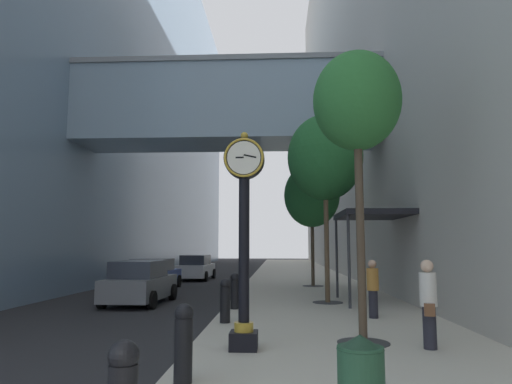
{
  "coord_description": "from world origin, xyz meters",
  "views": [
    {
      "loc": [
        1.84,
        -1.42,
        2.17
      ],
      "look_at": [
        0.98,
        16.22,
        4.3
      ],
      "focal_mm": 31.84,
      "sensor_mm": 36.0,
      "label": 1
    }
  ],
  "objects_px": {
    "pedestrian_walking": "(428,301)",
    "trash_bin": "(361,382)",
    "street_clock": "(244,227)",
    "bollard_second": "(183,341)",
    "street_tree_mid_far": "(312,196)",
    "car_white_far": "(196,268)",
    "car_blue_near": "(153,274)",
    "car_grey_mid": "(140,283)",
    "pedestrian_by_clock": "(373,287)",
    "street_tree_near": "(357,104)",
    "street_tree_mid_near": "(325,158)",
    "bollard_fifth": "(235,290)",
    "bollard_fourth": "(225,299)"
  },
  "relations": [
    {
      "from": "street_tree_mid_far",
      "to": "trash_bin",
      "type": "xyz_separation_m",
      "value": [
        -0.88,
        -18.62,
        -4.16
      ]
    },
    {
      "from": "bollard_fifth",
      "to": "street_tree_near",
      "type": "relative_size",
      "value": 0.18
    },
    {
      "from": "street_tree_mid_near",
      "to": "trash_bin",
      "type": "height_order",
      "value": "street_tree_mid_near"
    },
    {
      "from": "trash_bin",
      "to": "car_grey_mid",
      "type": "height_order",
      "value": "car_grey_mid"
    },
    {
      "from": "street_tree_near",
      "to": "trash_bin",
      "type": "xyz_separation_m",
      "value": [
        -0.88,
        -4.69,
        -4.68
      ]
    },
    {
      "from": "bollard_second",
      "to": "street_tree_near",
      "type": "xyz_separation_m",
      "value": [
        3.22,
        2.98,
        4.61
      ]
    },
    {
      "from": "pedestrian_by_clock",
      "to": "car_white_far",
      "type": "xyz_separation_m",
      "value": [
        -8.12,
        16.49,
        -0.22
      ]
    },
    {
      "from": "street_tree_mid_far",
      "to": "car_grey_mid",
      "type": "distance_m",
      "value": 10.47
    },
    {
      "from": "pedestrian_walking",
      "to": "street_tree_near",
      "type": "bearing_deg",
      "value": 157.79
    },
    {
      "from": "pedestrian_by_clock",
      "to": "car_white_far",
      "type": "distance_m",
      "value": 18.38
    },
    {
      "from": "bollard_fourth",
      "to": "pedestrian_walking",
      "type": "relative_size",
      "value": 0.66
    },
    {
      "from": "bollard_fourth",
      "to": "trash_bin",
      "type": "xyz_separation_m",
      "value": [
        2.35,
        -7.12,
        -0.07
      ]
    },
    {
      "from": "pedestrian_walking",
      "to": "pedestrian_by_clock",
      "type": "bearing_deg",
      "value": 94.45
    },
    {
      "from": "street_clock",
      "to": "car_blue_near",
      "type": "xyz_separation_m",
      "value": [
        -5.64,
        13.77,
        -1.8
      ]
    },
    {
      "from": "trash_bin",
      "to": "pedestrian_walking",
      "type": "height_order",
      "value": "pedestrian_walking"
    },
    {
      "from": "street_clock",
      "to": "bollard_second",
      "type": "distance_m",
      "value": 2.98
    },
    {
      "from": "trash_bin",
      "to": "car_grey_mid",
      "type": "xyz_separation_m",
      "value": [
        -6.18,
        12.02,
        0.11
      ]
    },
    {
      "from": "bollard_second",
      "to": "pedestrian_walking",
      "type": "xyz_separation_m",
      "value": [
        4.45,
        2.48,
        0.32
      ]
    },
    {
      "from": "pedestrian_by_clock",
      "to": "street_tree_mid_far",
      "type": "bearing_deg",
      "value": 95.04
    },
    {
      "from": "street_tree_near",
      "to": "street_tree_mid_far",
      "type": "relative_size",
      "value": 1.0
    },
    {
      "from": "street_tree_mid_far",
      "to": "pedestrian_by_clock",
      "type": "distance_m",
      "value": 11.21
    },
    {
      "from": "car_white_far",
      "to": "trash_bin",
      "type": "bearing_deg",
      "value": -75.6
    },
    {
      "from": "trash_bin",
      "to": "pedestrian_by_clock",
      "type": "distance_m",
      "value": 8.33
    },
    {
      "from": "car_grey_mid",
      "to": "street_clock",
      "type": "bearing_deg",
      "value": -60.4
    },
    {
      "from": "bollard_second",
      "to": "pedestrian_walking",
      "type": "height_order",
      "value": "pedestrian_walking"
    },
    {
      "from": "pedestrian_walking",
      "to": "trash_bin",
      "type": "bearing_deg",
      "value": -116.68
    },
    {
      "from": "bollard_fourth",
      "to": "car_blue_near",
      "type": "xyz_separation_m",
      "value": [
        -4.89,
        10.61,
        0.01
      ]
    },
    {
      "from": "pedestrian_walking",
      "to": "car_grey_mid",
      "type": "height_order",
      "value": "pedestrian_walking"
    },
    {
      "from": "street_tree_near",
      "to": "street_tree_mid_near",
      "type": "bearing_deg",
      "value": 90.0
    },
    {
      "from": "street_tree_mid_far",
      "to": "pedestrian_by_clock",
      "type": "xyz_separation_m",
      "value": [
        0.92,
        -10.49,
        -3.83
      ]
    },
    {
      "from": "car_grey_mid",
      "to": "car_white_far",
      "type": "height_order",
      "value": "car_grey_mid"
    },
    {
      "from": "bollard_fourth",
      "to": "pedestrian_walking",
      "type": "height_order",
      "value": "pedestrian_walking"
    },
    {
      "from": "street_tree_mid_near",
      "to": "street_tree_mid_far",
      "type": "bearing_deg",
      "value": 90.0
    },
    {
      "from": "street_clock",
      "to": "car_blue_near",
      "type": "height_order",
      "value": "street_clock"
    },
    {
      "from": "pedestrian_walking",
      "to": "car_grey_mid",
      "type": "xyz_separation_m",
      "value": [
        -8.28,
        7.83,
        -0.28
      ]
    },
    {
      "from": "bollard_second",
      "to": "street_tree_near",
      "type": "relative_size",
      "value": 0.18
    },
    {
      "from": "pedestrian_by_clock",
      "to": "car_grey_mid",
      "type": "relative_size",
      "value": 0.4
    },
    {
      "from": "bollard_fourth",
      "to": "street_tree_mid_far",
      "type": "relative_size",
      "value": 0.18
    },
    {
      "from": "street_tree_mid_near",
      "to": "street_tree_mid_far",
      "type": "relative_size",
      "value": 1.09
    },
    {
      "from": "street_tree_mid_near",
      "to": "pedestrian_by_clock",
      "type": "relative_size",
      "value": 4.26
    },
    {
      "from": "car_white_far",
      "to": "car_blue_near",
      "type": "bearing_deg",
      "value": -97.63
    },
    {
      "from": "street_clock",
      "to": "trash_bin",
      "type": "bearing_deg",
      "value": -67.97
    },
    {
      "from": "bollard_fifth",
      "to": "street_tree_near",
      "type": "xyz_separation_m",
      "value": [
        3.22,
        -5.14,
        4.61
      ]
    },
    {
      "from": "street_clock",
      "to": "street_tree_near",
      "type": "relative_size",
      "value": 0.69
    },
    {
      "from": "bollard_fifth",
      "to": "street_tree_mid_far",
      "type": "xyz_separation_m",
      "value": [
        3.22,
        8.79,
        4.09
      ]
    },
    {
      "from": "bollard_fourth",
      "to": "street_clock",
      "type": "bearing_deg",
      "value": -76.77
    },
    {
      "from": "bollard_fourth",
      "to": "car_grey_mid",
      "type": "xyz_separation_m",
      "value": [
        -3.83,
        4.89,
        0.04
      ]
    },
    {
      "from": "bollard_second",
      "to": "car_white_far",
      "type": "relative_size",
      "value": 0.28
    },
    {
      "from": "street_tree_mid_near",
      "to": "pedestrian_by_clock",
      "type": "bearing_deg",
      "value": -75.32
    },
    {
      "from": "street_tree_near",
      "to": "bollard_fourth",
      "type": "bearing_deg",
      "value": 142.97
    }
  ]
}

